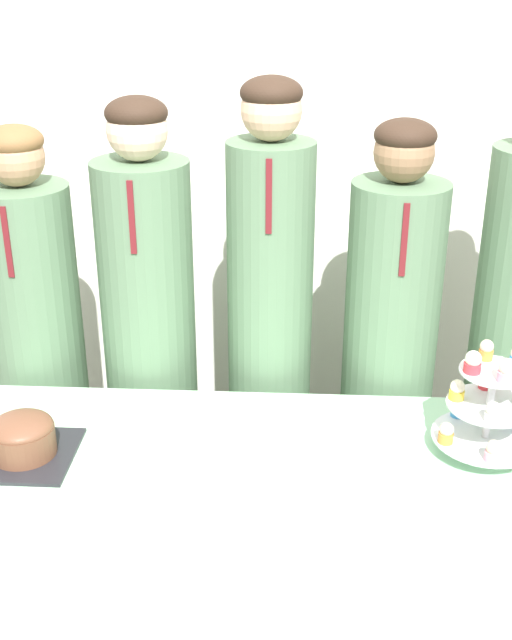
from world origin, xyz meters
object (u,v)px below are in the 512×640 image
Objects in this scene: cake_knife at (75,495)px; student_2 at (269,346)px; student_1 at (151,353)px; student_3 at (388,367)px; round_cake at (23,438)px; cupcake_stand at (492,404)px; student_0 at (41,363)px.

cake_knife is 0.88m from student_2.
student_3 is (0.79, -0.00, -0.03)m from student_1.
cupcake_stand reaches higher than round_cake.
round_cake is at bearing 140.63° from cake_knife.
student_0 is 1.17m from student_3.
round_cake is 0.86m from student_2.
cake_knife is 1.10m from cupcake_stand.
student_0 reaches higher than cake_knife.
student_1 is (0.38, 0.00, 0.05)m from student_0.
student_0 is 0.78m from student_2.
cupcake_stand is 0.21× the size of student_0.
student_1 is at bearing 153.64° from cupcake_stand.
student_0 is at bearing -180.00° from student_3.
student_1 reaches higher than student_3.
student_0 is (-0.32, 0.75, -0.02)m from cake_knife.
student_2 is (0.40, -0.00, 0.04)m from student_1.
cake_knife is 0.17× the size of student_0.
cake_knife is 0.16× the size of student_2.
round_cake is at bearing -176.01° from cupcake_stand.
student_0 is 0.95× the size of student_1.
student_0 is at bearing -180.00° from student_1.
round_cake is 0.61m from student_0.
cupcake_stand is at bearing 16.50° from cake_knife.
cupcake_stand is 0.57m from student_3.
student_3 reaches higher than cupcake_stand.
student_2 reaches higher than cupcake_stand.
cake_knife is (0.18, -0.17, -0.06)m from round_cake.
student_3 is at bearing -0.00° from student_1.
student_2 reaches higher than student_0.
student_3 reaches higher than round_cake.
student_3 reaches higher than student_0.
student_0 is (-1.38, 0.50, -0.17)m from cupcake_stand.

